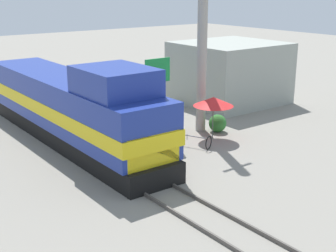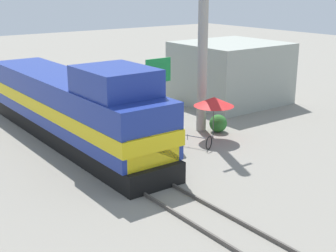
# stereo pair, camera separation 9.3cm
# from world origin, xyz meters

# --- Properties ---
(ground_plane) EXTENTS (120.00, 120.00, 0.00)m
(ground_plane) POSITION_xyz_m (0.00, 0.00, 0.00)
(ground_plane) COLOR gray
(rail_near) EXTENTS (0.08, 32.10, 0.15)m
(rail_near) POSITION_xyz_m (-0.72, 0.00, 0.07)
(rail_near) COLOR #4C4742
(rail_near) RESTS_ON ground_plane
(rail_far) EXTENTS (0.08, 32.10, 0.15)m
(rail_far) POSITION_xyz_m (0.72, 0.00, 0.07)
(rail_far) COLOR #4C4742
(rail_far) RESTS_ON ground_plane
(locomotive) EXTENTS (3.07, 16.23, 4.66)m
(locomotive) POSITION_xyz_m (0.00, 2.46, 1.91)
(locomotive) COLOR black
(locomotive) RESTS_ON ground_plane
(utility_pole) EXTENTS (1.80, 0.56, 11.54)m
(utility_pole) POSITION_xyz_m (6.88, 0.29, 5.80)
(utility_pole) COLOR #9E998E
(utility_pole) RESTS_ON ground_plane
(vendor_umbrella) EXTENTS (2.18, 2.18, 2.35)m
(vendor_umbrella) POSITION_xyz_m (6.36, -1.33, 2.10)
(vendor_umbrella) COLOR #4C4C4C
(vendor_umbrella) RESTS_ON ground_plane
(billboard_sign) EXTENTS (1.79, 0.12, 3.91)m
(billboard_sign) POSITION_xyz_m (5.91, 3.17, 2.90)
(billboard_sign) COLOR #595959
(billboard_sign) RESTS_ON ground_plane
(shrub_cluster) EXTENTS (1.01, 1.01, 1.01)m
(shrub_cluster) POSITION_xyz_m (7.44, -0.56, 0.51)
(shrub_cluster) COLOR #2D722D
(shrub_cluster) RESTS_ON ground_plane
(person_bystander) EXTENTS (0.34, 0.34, 1.67)m
(person_bystander) POSITION_xyz_m (3.55, -1.90, 0.91)
(person_bystander) COLOR #2D3347
(person_bystander) RESTS_ON ground_plane
(bicycle) EXTENTS (1.42, 2.00, 0.72)m
(bicycle) POSITION_xyz_m (4.63, -1.70, 0.37)
(bicycle) COLOR black
(bicycle) RESTS_ON ground_plane
(building_block_distant) EXTENTS (6.79, 6.31, 4.25)m
(building_block_distant) POSITION_xyz_m (13.01, 4.31, 2.13)
(building_block_distant) COLOR #999E93
(building_block_distant) RESTS_ON ground_plane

